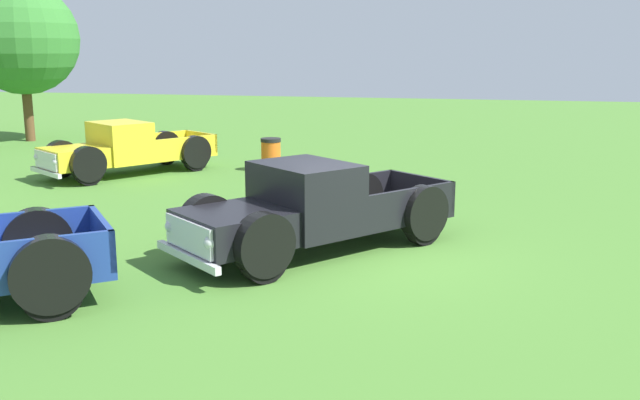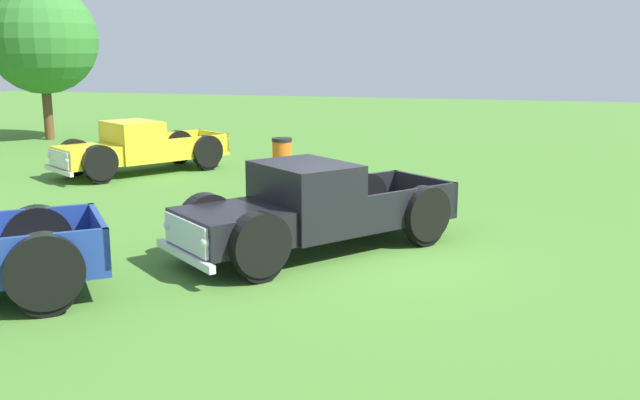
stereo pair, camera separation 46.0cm
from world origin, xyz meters
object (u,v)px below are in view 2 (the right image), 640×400
object	(u,v)px
trash_can	(282,154)
pickup_truck_foreground	(302,211)
oak_tree_west	(42,39)
pickup_truck_behind_left	(131,149)

from	to	relation	value
trash_can	pickup_truck_foreground	bearing A→B (deg)	-158.61
pickup_truck_foreground	trash_can	distance (m)	8.61
pickup_truck_foreground	oak_tree_west	xyz separation A→B (m)	(12.35, 14.27, 3.09)
pickup_truck_foreground	trash_can	size ratio (longest dim) A/B	5.44
pickup_truck_behind_left	trash_can	size ratio (longest dim) A/B	5.29
pickup_truck_foreground	oak_tree_west	distance (m)	19.12
pickup_truck_behind_left	trash_can	bearing A→B (deg)	-65.72
pickup_truck_behind_left	pickup_truck_foreground	bearing A→B (deg)	-131.75
oak_tree_west	trash_can	bearing A→B (deg)	-111.28
pickup_truck_foreground	pickup_truck_behind_left	bearing A→B (deg)	48.25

